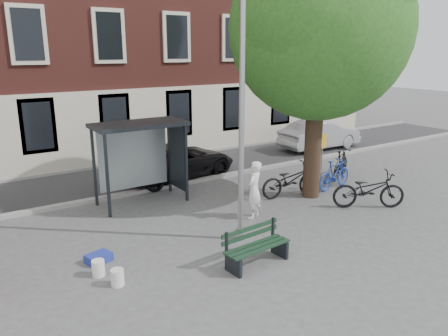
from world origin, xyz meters
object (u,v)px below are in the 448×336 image
object	(u,v)px
bike_d	(341,164)
bike_a	(291,180)
painter	(254,190)
car_dark	(177,161)
bus_shelter	(150,143)
bike_c	(369,190)
bench	(256,248)
bike_b	(335,174)
lamppost	(241,134)
notice_sign	(322,150)
car_silver	(320,135)

from	to	relation	value
bike_d	bike_a	bearing A→B (deg)	73.50
painter	bike_a	world-z (taller)	painter
painter	car_dark	bearing A→B (deg)	-121.99
bus_shelter	car_dark	bearing A→B (deg)	44.42
bus_shelter	bike_c	world-z (taller)	bus_shelter
bus_shelter	bike_c	size ratio (longest dim) A/B	1.28
bike_d	bench	bearing A→B (deg)	91.04
bike_a	bike_b	distance (m)	1.90
bike_a	car_dark	bearing A→B (deg)	35.41
bike_a	bike_d	world-z (taller)	bike_a
lamppost	painter	size ratio (longest dim) A/B	3.57
painter	bike_d	xyz separation A→B (m)	(5.30, 1.44, -0.30)
bus_shelter	car_dark	xyz separation A→B (m)	(1.93, 1.89, -1.27)
lamppost	notice_sign	world-z (taller)	lamppost
bus_shelter	bench	bearing A→B (deg)	-88.90
notice_sign	car_dark	bearing A→B (deg)	121.95
painter	lamppost	bearing A→B (deg)	9.25
lamppost	bus_shelter	world-z (taller)	lamppost
lamppost	painter	distance (m)	2.48
bench	notice_sign	size ratio (longest dim) A/B	0.84
painter	bike_a	distance (m)	2.39
painter	car_dark	size ratio (longest dim) A/B	0.36
lamppost	bike_c	distance (m)	5.19
bench	notice_sign	distance (m)	5.98
bike_c	notice_sign	distance (m)	2.13
painter	bike_b	size ratio (longest dim) A/B	0.97
lamppost	notice_sign	bearing A→B (deg)	19.57
bench	bike_d	size ratio (longest dim) A/B	0.91
painter	car_silver	xyz separation A→B (m)	(8.36, 5.53, -0.14)
lamppost	car_silver	distance (m)	11.76
bench	car_dark	world-z (taller)	car_dark
bike_a	bike_b	world-z (taller)	bike_a
bus_shelter	bike_b	xyz separation A→B (m)	(5.90, -2.47, -1.39)
bus_shelter	bike_d	world-z (taller)	bus_shelter
lamppost	bike_d	distance (m)	7.29
car_dark	painter	bearing A→B (deg)	171.48
lamppost	bike_c	xyz separation A→B (m)	(4.69, -0.30, -2.20)
lamppost	car_silver	world-z (taller)	lamppost
painter	bike_d	world-z (taller)	painter
bench	bike_b	xyz separation A→B (m)	(5.79, 2.94, 0.14)
painter	notice_sign	xyz separation A→B (m)	(3.39, 0.63, 0.63)
lamppost	bench	bearing A→B (deg)	-111.13
bike_d	car_dark	xyz separation A→B (m)	(-5.17, 3.56, 0.09)
lamppost	bike_b	xyz separation A→B (m)	(5.29, 1.63, -2.25)
lamppost	painter	bearing A→B (deg)	39.81
bus_shelter	car_dark	distance (m)	2.99
bus_shelter	bike_a	world-z (taller)	bus_shelter
bike_d	car_silver	world-z (taller)	car_silver
bike_b	car_dark	distance (m)	5.90
car_dark	bike_d	bearing A→B (deg)	-131.59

